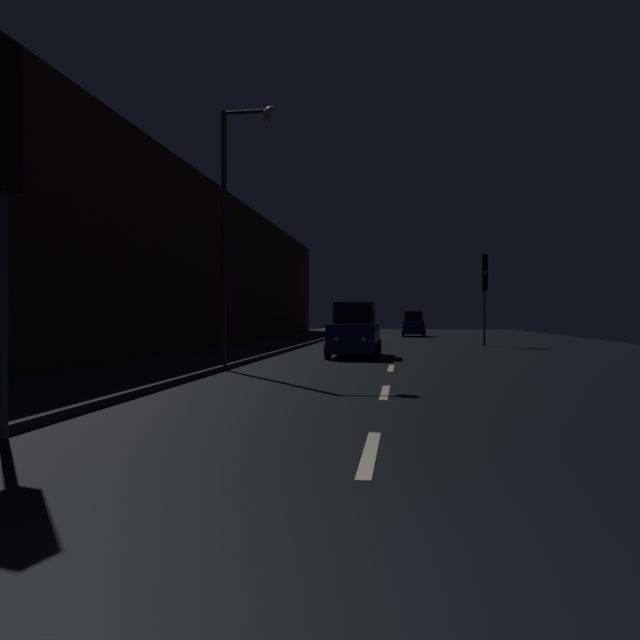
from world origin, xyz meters
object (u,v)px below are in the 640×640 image
object	(u,v)px
streetlamp_overhead	(239,198)
car_distant_taillights	(413,325)
traffic_light_far_right	(484,279)
traffic_light_near_left	(1,148)
car_approaching_headlights	(355,332)

from	to	relation	value
streetlamp_overhead	car_distant_taillights	bearing A→B (deg)	79.32
streetlamp_overhead	car_distant_taillights	world-z (taller)	streetlamp_overhead
traffic_light_far_right	car_distant_taillights	bearing A→B (deg)	-170.48
traffic_light_near_left	car_distant_taillights	world-z (taller)	traffic_light_near_left
traffic_light_far_right	streetlamp_overhead	size ratio (longest dim) A/B	0.64
car_approaching_headlights	traffic_light_near_left	bearing A→B (deg)	-11.80
traffic_light_far_right	car_approaching_headlights	bearing A→B (deg)	-38.60
car_approaching_headlights	car_distant_taillights	bearing A→B (deg)	173.51
traffic_light_far_right	car_approaching_headlights	distance (m)	11.09
traffic_light_far_right	car_distant_taillights	xyz separation A→B (m)	(-3.46, 13.79, -2.60)
traffic_light_far_right	car_distant_taillights	distance (m)	14.45
traffic_light_far_right	traffic_light_near_left	size ratio (longest dim) A/B	0.95
car_distant_taillights	streetlamp_overhead	bearing A→B (deg)	169.32
traffic_light_near_left	car_distant_taillights	bearing A→B (deg)	-175.59
car_distant_taillights	car_approaching_headlights	bearing A→B (deg)	173.51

